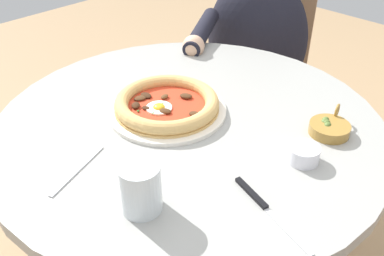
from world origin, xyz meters
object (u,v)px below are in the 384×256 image
object	(u,v)px
water_glass	(141,191)
diner_person	(251,89)
dining_table	(189,174)
olive_pan	(329,128)
pizza_on_plate	(167,105)
cafe_chair_diner	(261,66)
steak_knife	(260,202)
ramekin_capers	(303,153)
fork_utensil	(78,170)

from	to	relation	value
water_glass	diner_person	distance (m)	1.03
dining_table	diner_person	xyz separation A→B (m)	(-0.62, -0.27, -0.10)
olive_pan	dining_table	bearing A→B (deg)	-54.96
pizza_on_plate	cafe_chair_diner	distance (m)	0.84
dining_table	water_glass	xyz separation A→B (m)	(0.27, 0.15, 0.21)
olive_pan	pizza_on_plate	bearing A→B (deg)	-58.82
dining_table	diner_person	distance (m)	0.68
cafe_chair_diner	steak_knife	bearing A→B (deg)	35.73
water_glass	steak_knife	size ratio (longest dim) A/B	0.47
ramekin_capers	pizza_on_plate	bearing A→B (deg)	-78.50
water_glass	olive_pan	world-z (taller)	water_glass
dining_table	olive_pan	xyz separation A→B (m)	(-0.19, 0.27, 0.18)
water_glass	diner_person	xyz separation A→B (m)	(-0.89, -0.41, -0.31)
pizza_on_plate	ramekin_capers	distance (m)	0.35
pizza_on_plate	steak_knife	xyz separation A→B (m)	(0.10, 0.36, -0.02)
steak_knife	fork_utensil	world-z (taller)	steak_knife
ramekin_capers	olive_pan	bearing A→B (deg)	-174.25
steak_knife	diner_person	size ratio (longest dim) A/B	0.19
pizza_on_plate	water_glass	world-z (taller)	water_glass
steak_knife	cafe_chair_diner	distance (m)	1.08
diner_person	cafe_chair_diner	bearing A→B (deg)	-157.59
pizza_on_plate	water_glass	distance (m)	0.33
ramekin_capers	fork_utensil	distance (m)	0.47
olive_pan	water_glass	bearing A→B (deg)	-14.89
fork_utensil	pizza_on_plate	bearing A→B (deg)	-173.04
water_glass	ramekin_capers	size ratio (longest dim) A/B	1.46
ramekin_capers	cafe_chair_diner	distance (m)	0.95
dining_table	olive_pan	world-z (taller)	olive_pan
ramekin_capers	cafe_chair_diner	size ratio (longest dim) A/B	0.08
water_glass	ramekin_capers	xyz separation A→B (m)	(-0.33, 0.13, -0.02)
ramekin_capers	cafe_chair_diner	bearing A→B (deg)	-138.97
dining_table	olive_pan	size ratio (longest dim) A/B	8.04
cafe_chair_diner	dining_table	bearing A→B (deg)	23.15
dining_table	fork_utensil	world-z (taller)	fork_utensil
dining_table	steak_knife	size ratio (longest dim) A/B	4.49
diner_person	water_glass	bearing A→B (deg)	24.94
water_glass	steak_knife	distance (m)	0.22
dining_table	cafe_chair_diner	size ratio (longest dim) A/B	1.08
water_glass	olive_pan	distance (m)	0.47
steak_knife	dining_table	bearing A→B (deg)	-110.03
steak_knife	diner_person	distance (m)	0.96
dining_table	olive_pan	distance (m)	0.37
cafe_chair_diner	pizza_on_plate	bearing A→B (deg)	18.64
ramekin_capers	diner_person	size ratio (longest dim) A/B	0.06
pizza_on_plate	water_glass	xyz separation A→B (m)	(0.26, 0.21, 0.02)
dining_table	pizza_on_plate	world-z (taller)	pizza_on_plate
ramekin_capers	olive_pan	world-z (taller)	olive_pan
ramekin_capers	water_glass	bearing A→B (deg)	-22.40
diner_person	steak_knife	bearing A→B (deg)	37.71
dining_table	steak_knife	xyz separation A→B (m)	(0.11, 0.30, 0.17)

